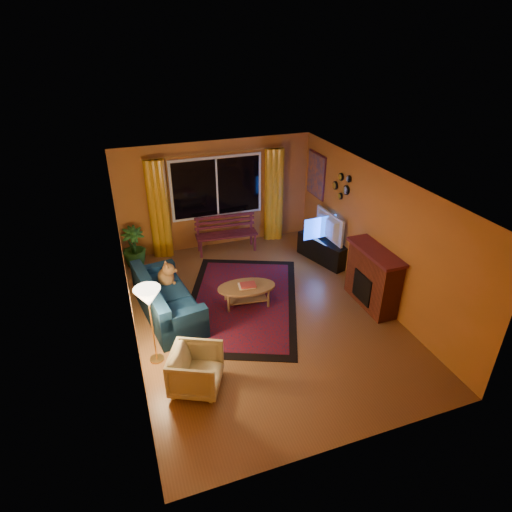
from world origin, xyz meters
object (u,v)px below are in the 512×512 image
object	(u,v)px
bench	(227,243)
tv_console	(323,250)
floor_lamp	(152,326)
coffee_table	(247,295)
sofa	(168,298)
armchair	(196,368)

from	to	relation	value
bench	tv_console	size ratio (longest dim) A/B	1.11
bench	tv_console	distance (m)	2.24
bench	floor_lamp	xyz separation A→B (m)	(-2.08, -3.19, 0.45)
floor_lamp	coffee_table	distance (m)	2.14
sofa	tv_console	distance (m)	3.73
sofa	tv_console	bearing A→B (deg)	5.92
floor_lamp	armchair	bearing A→B (deg)	-58.13
sofa	tv_console	size ratio (longest dim) A/B	1.50
tv_console	coffee_table	bearing A→B (deg)	-171.73
bench	tv_console	xyz separation A→B (m)	(1.92, -1.15, 0.05)
sofa	tv_console	xyz separation A→B (m)	(3.61, 0.93, -0.12)
coffee_table	tv_console	distance (m)	2.41
bench	armchair	bearing A→B (deg)	-108.17
armchair	bench	bearing A→B (deg)	3.80
sofa	floor_lamp	xyz separation A→B (m)	(-0.39, -1.11, 0.28)
bench	coffee_table	world-z (taller)	bench
bench	coffee_table	distance (m)	2.22
tv_console	bench	bearing A→B (deg)	131.15
tv_console	floor_lamp	bearing A→B (deg)	-170.78
armchair	tv_console	xyz separation A→B (m)	(3.52, 2.82, -0.09)
bench	floor_lamp	distance (m)	3.84
floor_lamp	coffee_table	bearing A→B (deg)	28.11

